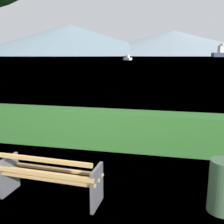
# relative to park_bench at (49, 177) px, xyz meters

# --- Properties ---
(ground_plane) EXTENTS (1400.00, 1400.00, 0.00)m
(ground_plane) POSITION_rel_park_bench_xyz_m (0.00, 0.06, -0.43)
(ground_plane) COLOR #4C6B33
(water_surface) EXTENTS (620.00, 620.00, 0.00)m
(water_surface) POSITION_rel_park_bench_xyz_m (0.00, 308.67, -0.43)
(water_surface) COLOR #6B8EA3
(water_surface) RESTS_ON ground_plane
(park_bench) EXTENTS (1.76, 0.66, 0.87)m
(park_bench) POSITION_rel_park_bench_xyz_m (0.00, 0.00, 0.00)
(park_bench) COLOR tan
(park_bench) RESTS_ON ground_plane
(hedge_row) EXTENTS (11.95, 0.72, 0.98)m
(hedge_row) POSITION_rel_park_bench_xyz_m (0.00, 2.79, 0.07)
(hedge_row) COLOR #285B23
(hedge_row) RESTS_ON ground_plane
(trash_bin) EXTENTS (0.44, 0.44, 0.85)m
(trash_bin) POSITION_rel_park_bench_xyz_m (2.79, 0.29, -0.00)
(trash_bin) COLOR #385138
(trash_bin) RESTS_ON ground_plane
(fishing_boat_near) EXTENTS (4.30, 4.15, 2.11)m
(fishing_boat_near) POSITION_rel_park_bench_xyz_m (-18.13, 117.78, 0.32)
(fishing_boat_near) COLOR silver
(fishing_boat_near) RESTS_ON water_surface
(distant_hills) EXTENTS (832.48, 454.43, 65.01)m
(distant_hills) POSITION_rel_park_bench_xyz_m (-49.89, 560.07, 27.57)
(distant_hills) COLOR slate
(distant_hills) RESTS_ON ground_plane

